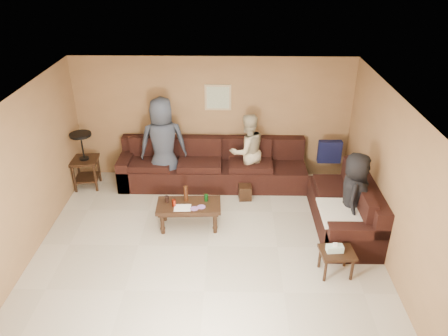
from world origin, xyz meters
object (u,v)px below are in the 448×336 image
object	(u,v)px
sectional_sofa	(254,183)
person_left	(163,144)
coffee_table	(189,207)
waste_bin	(245,192)
person_right	(353,196)
end_table_left	(84,159)
person_middle	(247,151)
side_table_right	(336,254)

from	to	relation	value
sectional_sofa	person_left	size ratio (longest dim) A/B	2.50
coffee_table	waste_bin	distance (m)	1.38
person_right	end_table_left	bearing A→B (deg)	90.93
end_table_left	waste_bin	bearing A→B (deg)	-7.54
sectional_sofa	person_right	size ratio (longest dim) A/B	3.08
sectional_sofa	person_middle	xyz separation A→B (m)	(-0.13, 0.50, 0.44)
end_table_left	person_right	distance (m)	5.11
waste_bin	person_left	size ratio (longest dim) A/B	0.15
side_table_right	end_table_left	bearing A→B (deg)	150.54
waste_bin	person_right	size ratio (longest dim) A/B	0.19
side_table_right	person_middle	xyz separation A→B (m)	(-1.24, 2.63, 0.40)
end_table_left	waste_bin	world-z (taller)	end_table_left
waste_bin	person_right	xyz separation A→B (m)	(1.72, -1.09, 0.61)
end_table_left	person_middle	world-z (taller)	person_middle
person_left	end_table_left	bearing A→B (deg)	-8.39
end_table_left	coffee_table	bearing A→B (deg)	-31.78
coffee_table	person_right	distance (m)	2.74
end_table_left	sectional_sofa	bearing A→B (deg)	-6.62
person_right	coffee_table	bearing A→B (deg)	104.56
person_right	person_middle	bearing A→B (deg)	63.94
coffee_table	end_table_left	size ratio (longest dim) A/B	0.96
sectional_sofa	end_table_left	world-z (taller)	end_table_left
sectional_sofa	side_table_right	bearing A→B (deg)	-62.33
waste_bin	sectional_sofa	bearing A→B (deg)	10.24
side_table_right	waste_bin	distance (m)	2.47
side_table_right	person_right	distance (m)	1.15
sectional_sofa	person_left	distance (m)	1.91
side_table_right	person_right	bearing A→B (deg)	66.59
person_left	person_right	size ratio (longest dim) A/B	1.23
sectional_sofa	side_table_right	world-z (taller)	sectional_sofa
end_table_left	side_table_right	world-z (taller)	end_table_left
waste_bin	person_left	bearing A→B (deg)	163.79
end_table_left	person_left	distance (m)	1.60
coffee_table	side_table_right	distance (m)	2.56
waste_bin	end_table_left	bearing A→B (deg)	172.46
sectional_sofa	waste_bin	world-z (taller)	sectional_sofa
end_table_left	person_middle	bearing A→B (deg)	2.07
person_middle	person_right	xyz separation A→B (m)	(1.67, -1.63, -0.01)
waste_bin	person_left	xyz separation A→B (m)	(-1.59, 0.46, 0.79)
coffee_table	person_middle	distance (m)	1.83
end_table_left	waste_bin	distance (m)	3.22
sectional_sofa	person_right	xyz separation A→B (m)	(1.54, -1.13, 0.43)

